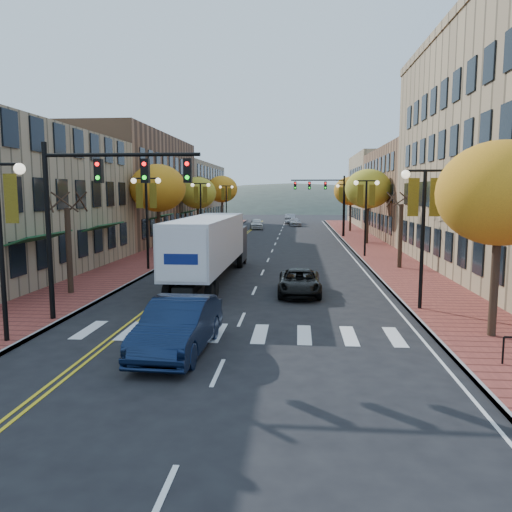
# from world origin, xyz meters

# --- Properties ---
(ground) EXTENTS (200.00, 200.00, 0.00)m
(ground) POSITION_xyz_m (0.00, 0.00, 0.00)
(ground) COLOR black
(ground) RESTS_ON ground
(sidewalk_left) EXTENTS (4.00, 85.00, 0.15)m
(sidewalk_left) POSITION_xyz_m (-9.00, 32.50, 0.07)
(sidewalk_left) COLOR brown
(sidewalk_left) RESTS_ON ground
(sidewalk_right) EXTENTS (4.00, 85.00, 0.15)m
(sidewalk_right) POSITION_xyz_m (9.00, 32.50, 0.07)
(sidewalk_right) COLOR brown
(sidewalk_right) RESTS_ON ground
(building_left_mid) EXTENTS (12.00, 24.00, 11.00)m
(building_left_mid) POSITION_xyz_m (-17.00, 36.00, 5.50)
(building_left_mid) COLOR brown
(building_left_mid) RESTS_ON ground
(building_left_far) EXTENTS (12.00, 26.00, 9.50)m
(building_left_far) POSITION_xyz_m (-17.00, 61.00, 4.75)
(building_left_far) COLOR #9E8966
(building_left_far) RESTS_ON ground
(building_right_mid) EXTENTS (15.00, 24.00, 10.00)m
(building_right_mid) POSITION_xyz_m (18.50, 42.00, 5.00)
(building_right_mid) COLOR brown
(building_right_mid) RESTS_ON ground
(building_right_far) EXTENTS (15.00, 20.00, 11.00)m
(building_right_far) POSITION_xyz_m (18.50, 64.00, 5.50)
(building_right_far) COLOR #9E8966
(building_right_far) RESTS_ON ground
(tree_left_a) EXTENTS (0.28, 0.28, 4.20)m
(tree_left_a) POSITION_xyz_m (-9.00, 8.00, 2.25)
(tree_left_a) COLOR #382619
(tree_left_a) RESTS_ON sidewalk_left
(tree_left_b) EXTENTS (4.48, 4.48, 7.21)m
(tree_left_b) POSITION_xyz_m (-9.00, 24.00, 5.45)
(tree_left_b) COLOR #382619
(tree_left_b) RESTS_ON sidewalk_left
(tree_left_c) EXTENTS (4.16, 4.16, 6.69)m
(tree_left_c) POSITION_xyz_m (-9.00, 40.00, 5.05)
(tree_left_c) COLOR #382619
(tree_left_c) RESTS_ON sidewalk_left
(tree_left_d) EXTENTS (4.61, 4.61, 7.42)m
(tree_left_d) POSITION_xyz_m (-9.00, 58.00, 5.60)
(tree_left_d) COLOR #382619
(tree_left_d) RESTS_ON sidewalk_left
(tree_right_a) EXTENTS (4.16, 4.16, 6.69)m
(tree_right_a) POSITION_xyz_m (9.00, 2.00, 5.05)
(tree_right_a) COLOR #382619
(tree_right_a) RESTS_ON sidewalk_right
(tree_right_b) EXTENTS (0.28, 0.28, 4.20)m
(tree_right_b) POSITION_xyz_m (9.00, 18.00, 2.25)
(tree_right_b) COLOR #382619
(tree_right_b) RESTS_ON sidewalk_right
(tree_right_c) EXTENTS (4.48, 4.48, 7.21)m
(tree_right_c) POSITION_xyz_m (9.00, 34.00, 5.45)
(tree_right_c) COLOR #382619
(tree_right_c) RESTS_ON sidewalk_right
(tree_right_d) EXTENTS (4.35, 4.35, 7.00)m
(tree_right_d) POSITION_xyz_m (9.00, 50.00, 5.29)
(tree_right_d) COLOR #382619
(tree_right_d) RESTS_ON sidewalk_right
(lamp_left_b) EXTENTS (1.96, 0.36, 6.05)m
(lamp_left_b) POSITION_xyz_m (-7.50, 16.00, 4.29)
(lamp_left_b) COLOR black
(lamp_left_b) RESTS_ON ground
(lamp_left_c) EXTENTS (1.96, 0.36, 6.05)m
(lamp_left_c) POSITION_xyz_m (-7.50, 34.00, 4.29)
(lamp_left_c) COLOR black
(lamp_left_c) RESTS_ON ground
(lamp_left_d) EXTENTS (1.96, 0.36, 6.05)m
(lamp_left_d) POSITION_xyz_m (-7.50, 52.00, 4.29)
(lamp_left_d) COLOR black
(lamp_left_d) RESTS_ON ground
(lamp_right_a) EXTENTS (1.96, 0.36, 6.05)m
(lamp_right_a) POSITION_xyz_m (7.50, 6.00, 4.29)
(lamp_right_a) COLOR black
(lamp_right_a) RESTS_ON ground
(lamp_right_b) EXTENTS (1.96, 0.36, 6.05)m
(lamp_right_b) POSITION_xyz_m (7.50, 24.00, 4.29)
(lamp_right_b) COLOR black
(lamp_right_b) RESTS_ON ground
(lamp_right_c) EXTENTS (1.96, 0.36, 6.05)m
(lamp_right_c) POSITION_xyz_m (7.50, 42.00, 4.29)
(lamp_right_c) COLOR black
(lamp_right_c) RESTS_ON ground
(traffic_mast_near) EXTENTS (6.10, 0.35, 7.00)m
(traffic_mast_near) POSITION_xyz_m (-5.48, 3.00, 4.92)
(traffic_mast_near) COLOR black
(traffic_mast_near) RESTS_ON ground
(traffic_mast_far) EXTENTS (6.10, 0.34, 7.00)m
(traffic_mast_far) POSITION_xyz_m (5.48, 42.00, 4.92)
(traffic_mast_far) COLOR black
(traffic_mast_far) RESTS_ON ground
(semi_truck) EXTENTS (2.56, 14.99, 3.74)m
(semi_truck) POSITION_xyz_m (-2.70, 12.71, 2.19)
(semi_truck) COLOR black
(semi_truck) RESTS_ON ground
(navy_sedan) EXTENTS (2.07, 5.32, 1.73)m
(navy_sedan) POSITION_xyz_m (-1.54, -0.29, 0.86)
(navy_sedan) COLOR black
(navy_sedan) RESTS_ON ground
(black_suv) EXTENTS (2.11, 4.55, 1.26)m
(black_suv) POSITION_xyz_m (2.34, 9.19, 0.63)
(black_suv) COLOR black
(black_suv) RESTS_ON ground
(car_far_white) EXTENTS (2.24, 4.58, 1.50)m
(car_far_white) POSITION_xyz_m (-3.57, 54.21, 0.75)
(car_far_white) COLOR silver
(car_far_white) RESTS_ON ground
(car_far_silver) EXTENTS (2.10, 4.37, 1.23)m
(car_far_silver) POSITION_xyz_m (1.79, 61.26, 0.61)
(car_far_silver) COLOR #95939A
(car_far_silver) RESTS_ON ground
(car_far_oncoming) EXTENTS (1.72, 4.85, 1.60)m
(car_far_oncoming) POSITION_xyz_m (1.00, 67.73, 0.80)
(car_far_oncoming) COLOR #93939A
(car_far_oncoming) RESTS_ON ground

